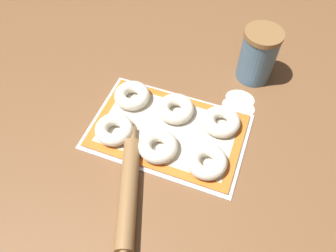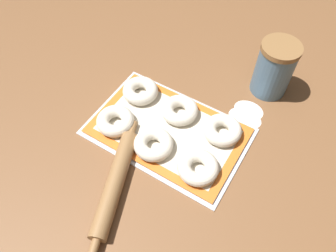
{
  "view_description": "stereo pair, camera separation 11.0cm",
  "coord_description": "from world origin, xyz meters",
  "px_view_note": "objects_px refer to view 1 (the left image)",
  "views": [
    {
      "loc": [
        0.18,
        -0.51,
        0.82
      ],
      "look_at": [
        -0.02,
        0.02,
        0.03
      ],
      "focal_mm": 35.0,
      "sensor_mm": 36.0,
      "label": 1
    },
    {
      "loc": [
        0.28,
        -0.46,
        0.82
      ],
      "look_at": [
        -0.02,
        0.02,
        0.03
      ],
      "focal_mm": 35.0,
      "sensor_mm": 36.0,
      "label": 2
    }
  ],
  "objects_px": {
    "bagel_front_left": "(114,129)",
    "bagel_front_center": "(158,146)",
    "bagel_front_right": "(207,161)",
    "bagel_back_left": "(132,96)",
    "flour_canister": "(258,55)",
    "rolling_pin": "(129,191)",
    "baking_tray": "(168,131)",
    "bagel_back_center": "(176,109)",
    "bagel_back_right": "(221,121)"
  },
  "relations": [
    {
      "from": "bagel_front_left",
      "to": "bagel_front_center",
      "type": "relative_size",
      "value": 1.0
    },
    {
      "from": "bagel_front_left",
      "to": "bagel_front_right",
      "type": "relative_size",
      "value": 1.0
    },
    {
      "from": "bagel_back_left",
      "to": "flour_canister",
      "type": "distance_m",
      "value": 0.43
    },
    {
      "from": "bagel_front_center",
      "to": "bagel_back_left",
      "type": "bearing_deg",
      "value": 134.79
    },
    {
      "from": "bagel_front_center",
      "to": "flour_canister",
      "type": "xyz_separation_m",
      "value": [
        0.19,
        0.4,
        0.06
      ]
    },
    {
      "from": "bagel_front_center",
      "to": "flour_canister",
      "type": "relative_size",
      "value": 0.62
    },
    {
      "from": "bagel_back_left",
      "to": "flour_canister",
      "type": "height_order",
      "value": "flour_canister"
    },
    {
      "from": "bagel_front_left",
      "to": "rolling_pin",
      "type": "bearing_deg",
      "value": -53.56
    },
    {
      "from": "bagel_back_left",
      "to": "flour_canister",
      "type": "bearing_deg",
      "value": 36.65
    },
    {
      "from": "bagel_back_left",
      "to": "bagel_front_center",
      "type": "bearing_deg",
      "value": -45.21
    },
    {
      "from": "baking_tray",
      "to": "bagel_back_center",
      "type": "bearing_deg",
      "value": 90.54
    },
    {
      "from": "flour_canister",
      "to": "bagel_back_left",
      "type": "bearing_deg",
      "value": -143.35
    },
    {
      "from": "bagel_back_center",
      "to": "rolling_pin",
      "type": "height_order",
      "value": "bagel_back_center"
    },
    {
      "from": "bagel_front_left",
      "to": "bagel_back_center",
      "type": "xyz_separation_m",
      "value": [
        0.14,
        0.14,
        0.0
      ]
    },
    {
      "from": "flour_canister",
      "to": "bagel_front_left",
      "type": "bearing_deg",
      "value": -130.56
    },
    {
      "from": "bagel_front_left",
      "to": "bagel_back_left",
      "type": "distance_m",
      "value": 0.14
    },
    {
      "from": "bagel_front_left",
      "to": "bagel_front_right",
      "type": "bearing_deg",
      "value": -1.57
    },
    {
      "from": "bagel_front_left",
      "to": "bagel_front_center",
      "type": "bearing_deg",
      "value": -3.53
    },
    {
      "from": "baking_tray",
      "to": "bagel_front_right",
      "type": "xyz_separation_m",
      "value": [
        0.14,
        -0.07,
        0.03
      ]
    },
    {
      "from": "bagel_back_center",
      "to": "flour_canister",
      "type": "distance_m",
      "value": 0.32
    },
    {
      "from": "bagel_front_right",
      "to": "flour_canister",
      "type": "distance_m",
      "value": 0.41
    },
    {
      "from": "bagel_front_center",
      "to": "bagel_front_right",
      "type": "height_order",
      "value": "same"
    },
    {
      "from": "bagel_back_left",
      "to": "rolling_pin",
      "type": "xyz_separation_m",
      "value": [
        0.12,
        -0.3,
        -0.01
      ]
    },
    {
      "from": "bagel_front_right",
      "to": "bagel_back_right",
      "type": "relative_size",
      "value": 1.0
    },
    {
      "from": "bagel_back_right",
      "to": "rolling_pin",
      "type": "relative_size",
      "value": 0.29
    },
    {
      "from": "bagel_back_left",
      "to": "bagel_front_left",
      "type": "bearing_deg",
      "value": -88.29
    },
    {
      "from": "bagel_front_center",
      "to": "bagel_back_center",
      "type": "relative_size",
      "value": 1.0
    },
    {
      "from": "bagel_front_center",
      "to": "bagel_back_left",
      "type": "distance_m",
      "value": 0.21
    },
    {
      "from": "bagel_front_center",
      "to": "bagel_back_center",
      "type": "distance_m",
      "value": 0.15
    },
    {
      "from": "bagel_front_right",
      "to": "rolling_pin",
      "type": "xyz_separation_m",
      "value": [
        -0.17,
        -0.15,
        -0.01
      ]
    },
    {
      "from": "bagel_back_right",
      "to": "bagel_front_center",
      "type": "bearing_deg",
      "value": -134.76
    },
    {
      "from": "bagel_front_left",
      "to": "rolling_pin",
      "type": "relative_size",
      "value": 0.29
    },
    {
      "from": "bagel_front_left",
      "to": "bagel_front_right",
      "type": "xyz_separation_m",
      "value": [
        0.29,
        -0.01,
        0.0
      ]
    },
    {
      "from": "bagel_front_left",
      "to": "bagel_back_right",
      "type": "distance_m",
      "value": 0.32
    },
    {
      "from": "bagel_back_left",
      "to": "rolling_pin",
      "type": "bearing_deg",
      "value": -67.7
    },
    {
      "from": "baking_tray",
      "to": "bagel_front_right",
      "type": "height_order",
      "value": "bagel_front_right"
    },
    {
      "from": "bagel_front_left",
      "to": "bagel_front_center",
      "type": "xyz_separation_m",
      "value": [
        0.14,
        -0.01,
        0.0
      ]
    },
    {
      "from": "bagel_front_center",
      "to": "bagel_back_center",
      "type": "bearing_deg",
      "value": 89.55
    },
    {
      "from": "bagel_back_right",
      "to": "bagel_back_center",
      "type": "bearing_deg",
      "value": -179.21
    },
    {
      "from": "bagel_back_left",
      "to": "bagel_back_center",
      "type": "xyz_separation_m",
      "value": [
        0.15,
        -0.0,
        0.0
      ]
    },
    {
      "from": "baking_tray",
      "to": "bagel_back_left",
      "type": "xyz_separation_m",
      "value": [
        -0.15,
        0.07,
        0.03
      ]
    },
    {
      "from": "bagel_front_center",
      "to": "bagel_back_right",
      "type": "relative_size",
      "value": 1.0
    },
    {
      "from": "bagel_front_center",
      "to": "baking_tray",
      "type": "bearing_deg",
      "value": 88.65
    },
    {
      "from": "baking_tray",
      "to": "flour_canister",
      "type": "bearing_deg",
      "value": 59.55
    },
    {
      "from": "bagel_front_left",
      "to": "bagel_back_left",
      "type": "height_order",
      "value": "same"
    },
    {
      "from": "baking_tray",
      "to": "bagel_front_center",
      "type": "distance_m",
      "value": 0.08
    },
    {
      "from": "baking_tray",
      "to": "rolling_pin",
      "type": "relative_size",
      "value": 1.2
    },
    {
      "from": "bagel_front_center",
      "to": "rolling_pin",
      "type": "distance_m",
      "value": 0.15
    },
    {
      "from": "bagel_back_left",
      "to": "rolling_pin",
      "type": "relative_size",
      "value": 0.29
    },
    {
      "from": "bagel_front_right",
      "to": "bagel_back_left",
      "type": "distance_m",
      "value": 0.33
    }
  ]
}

